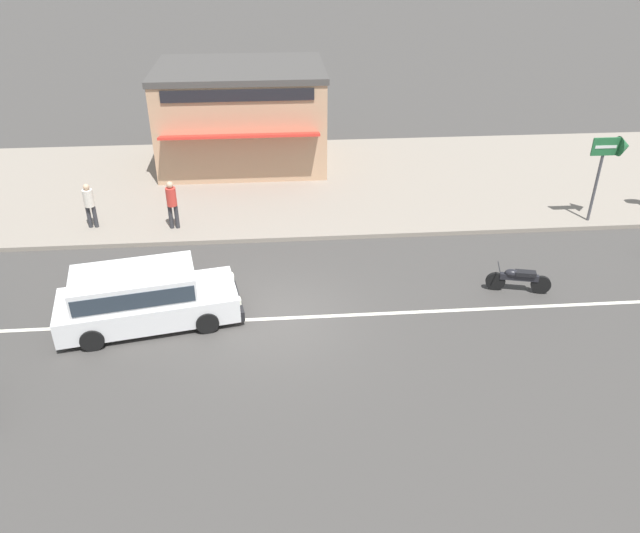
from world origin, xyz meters
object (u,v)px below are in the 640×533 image
at_px(arrow_signboard, 618,151).
at_px(shopfront_corner_warung, 242,115).
at_px(minivan_white_1, 142,295).
at_px(pedestrian_mid_kerb, 89,202).
at_px(pedestrian_near_clock, 172,201).
at_px(motorcycle_0, 518,279).

distance_m(arrow_signboard, shopfront_corner_warung, 14.48).
relative_size(minivan_white_1, arrow_signboard, 1.64).
bearing_deg(minivan_white_1, pedestrian_mid_kerb, 114.92).
relative_size(arrow_signboard, pedestrian_mid_kerb, 1.91).
height_order(arrow_signboard, pedestrian_near_clock, arrow_signboard).
relative_size(minivan_white_1, pedestrian_near_clock, 2.94).
xyz_separation_m(motorcycle_0, shopfront_corner_warung, (-8.12, 11.13, 1.75)).
bearing_deg(shopfront_corner_warung, arrow_signboard, -28.91).
bearing_deg(shopfront_corner_warung, minivan_white_1, -101.34).
relative_size(motorcycle_0, pedestrian_mid_kerb, 1.14).
bearing_deg(motorcycle_0, arrow_signboard, 42.26).
bearing_deg(pedestrian_mid_kerb, minivan_white_1, -65.08).
height_order(motorcycle_0, arrow_signboard, arrow_signboard).
bearing_deg(pedestrian_mid_kerb, pedestrian_near_clock, -5.94).
distance_m(minivan_white_1, arrow_signboard, 15.91).
bearing_deg(minivan_white_1, motorcycle_0, 3.91).
xyz_separation_m(minivan_white_1, arrow_signboard, (15.04, 4.85, 1.84)).
height_order(motorcycle_0, shopfront_corner_warung, shopfront_corner_warung).
relative_size(arrow_signboard, shopfront_corner_warung, 0.44).
bearing_deg(minivan_white_1, arrow_signboard, 17.87).
height_order(minivan_white_1, pedestrian_mid_kerb, pedestrian_mid_kerb).
bearing_deg(pedestrian_near_clock, arrow_signboard, -2.24).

